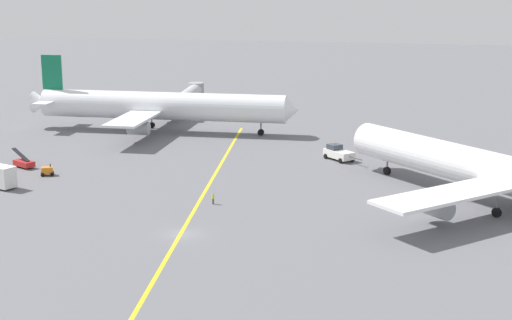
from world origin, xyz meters
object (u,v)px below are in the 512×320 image
object	(u,v)px
airliner_at_gate_left	(161,106)
ground_crew_wing_walker_right	(213,199)
gse_gpu_cart_small	(47,171)
airliner_being_pushed	(497,173)
gse_belt_loader_portside	(24,163)
pushback_tug	(338,153)
jet_bridge	(190,94)

from	to	relation	value
airliner_at_gate_left	ground_crew_wing_walker_right	world-z (taller)	airliner_at_gate_left
gse_gpu_cart_small	ground_crew_wing_walker_right	size ratio (longest dim) A/B	1.65
gse_gpu_cart_small	airliner_being_pushed	bearing A→B (deg)	-2.27
gse_belt_loader_portside	gse_gpu_cart_small	distance (m)	7.60
pushback_tug	jet_bridge	xyz separation A→B (m)	(-40.25, 41.55, 3.09)
gse_gpu_cart_small	gse_belt_loader_portside	bearing A→B (deg)	147.67
pushback_tug	ground_crew_wing_walker_right	bearing A→B (deg)	-114.53
ground_crew_wing_walker_right	jet_bridge	bearing A→B (deg)	109.72
gse_belt_loader_portside	pushback_tug	bearing A→B (deg)	18.59
jet_bridge	gse_gpu_cart_small	bearing A→B (deg)	-94.24
ground_crew_wing_walker_right	jet_bridge	size ratio (longest dim) A/B	0.07
pushback_tug	gse_belt_loader_portside	size ratio (longest dim) A/B	1.50
gse_gpu_cart_small	jet_bridge	xyz separation A→B (m)	(4.67, 62.89, 3.53)
gse_belt_loader_portside	jet_bridge	distance (m)	59.96
airliner_being_pushed	gse_gpu_cart_small	xyz separation A→B (m)	(-69.62, 2.76, -4.16)
jet_bridge	pushback_tug	bearing A→B (deg)	-45.91
airliner_being_pushed	gse_belt_loader_portside	distance (m)	76.46
airliner_at_gate_left	ground_crew_wing_walker_right	bearing A→B (deg)	-62.88
airliner_being_pushed	gse_belt_loader_portside	bearing A→B (deg)	174.87
airliner_at_gate_left	pushback_tug	bearing A→B (deg)	-23.95
gse_gpu_cart_small	jet_bridge	world-z (taller)	jet_bridge
airliner_being_pushed	gse_gpu_cart_small	world-z (taller)	airliner_being_pushed
pushback_tug	gse_gpu_cart_small	world-z (taller)	pushback_tug
gse_gpu_cart_small	ground_crew_wing_walker_right	distance (m)	32.24
airliner_being_pushed	jet_bridge	bearing A→B (deg)	134.69
pushback_tug	gse_gpu_cart_small	size ratio (longest dim) A/B	2.85
pushback_tug	gse_belt_loader_portside	xyz separation A→B (m)	(-51.34, -17.27, -0.41)
airliner_at_gate_left	airliner_being_pushed	size ratio (longest dim) A/B	1.23
pushback_tug	jet_bridge	distance (m)	57.94
airliner_at_gate_left	pushback_tug	world-z (taller)	airliner_at_gate_left
gse_gpu_cart_small	jet_bridge	distance (m)	63.16
airliner_being_pushed	gse_gpu_cart_small	size ratio (longest dim) A/B	17.92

